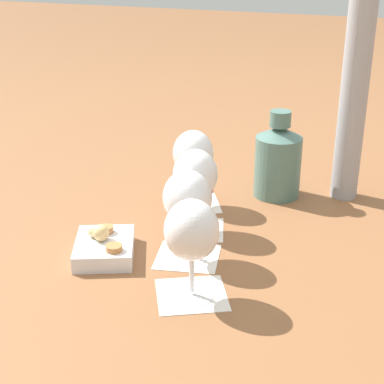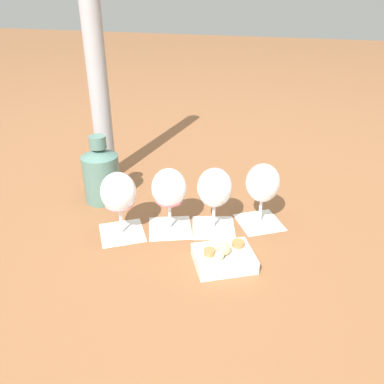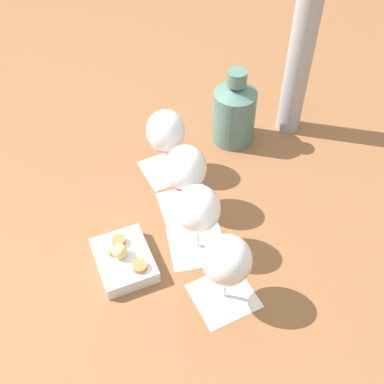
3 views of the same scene
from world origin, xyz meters
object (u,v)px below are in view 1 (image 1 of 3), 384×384
object	(u,v)px
snack_dish	(104,246)
umbrella_pole	(362,25)
wine_glass_2	(187,202)
wine_glass_3	(192,235)
wine_glass_0	(193,157)
wine_glass_1	(195,178)
ceramic_vase	(278,160)

from	to	relation	value
snack_dish	umbrella_pole	xyz separation A→B (m)	(-0.46, 0.35, 0.36)
wine_glass_2	snack_dish	distance (m)	0.18
wine_glass_3	snack_dish	world-z (taller)	wine_glass_3
wine_glass_3	umbrella_pole	world-z (taller)	umbrella_pole
wine_glass_2	snack_dish	size ratio (longest dim) A/B	1.01
wine_glass_0	snack_dish	bearing A→B (deg)	-11.76
wine_glass_1	wine_glass_3	world-z (taller)	same
wine_glass_2	snack_dish	world-z (taller)	wine_glass_2
umbrella_pole	ceramic_vase	bearing A→B (deg)	-68.71
wine_glass_3	ceramic_vase	distance (m)	0.46
umbrella_pole	snack_dish	bearing A→B (deg)	-37.61
wine_glass_0	wine_glass_2	distance (m)	0.24
wine_glass_1	ceramic_vase	distance (m)	0.26
umbrella_pole	wine_glass_2	bearing A→B (deg)	-27.53
wine_glass_1	wine_glass_3	bearing A→B (deg)	21.98
snack_dish	umbrella_pole	world-z (taller)	umbrella_pole
wine_glass_1	ceramic_vase	world-z (taller)	ceramic_vase
umbrella_pole	wine_glass_3	bearing A→B (deg)	-16.42
wine_glass_3	wine_glass_1	bearing A→B (deg)	-158.02
ceramic_vase	umbrella_pole	xyz separation A→B (m)	(-0.06, 0.14, 0.29)
wine_glass_0	umbrella_pole	bearing A→B (deg)	121.51
wine_glass_3	ceramic_vase	size ratio (longest dim) A/B	0.85
wine_glass_1	ceramic_vase	bearing A→B (deg)	157.33
wine_glass_1	umbrella_pole	bearing A→B (deg)	140.51
wine_glass_3	wine_glass_0	bearing A→B (deg)	-156.87
wine_glass_3	umbrella_pole	xyz separation A→B (m)	(-0.52, 0.15, 0.27)
wine_glass_3	ceramic_vase	world-z (taller)	ceramic_vase
wine_glass_1	wine_glass_3	xyz separation A→B (m)	(0.22, 0.09, -0.00)
wine_glass_0	ceramic_vase	xyz separation A→B (m)	(-0.13, 0.15, -0.03)
wine_glass_2	umbrella_pole	world-z (taller)	umbrella_pole
wine_glass_2	ceramic_vase	size ratio (longest dim) A/B	0.85
wine_glass_0	wine_glass_3	xyz separation A→B (m)	(0.33, 0.14, -0.00)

